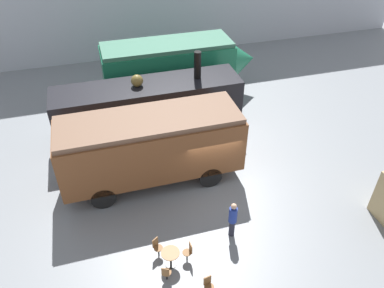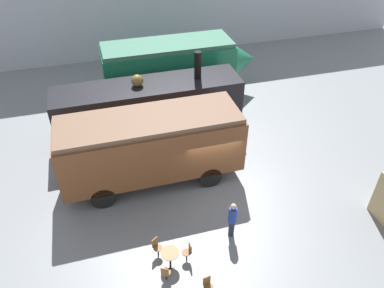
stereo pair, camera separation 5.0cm
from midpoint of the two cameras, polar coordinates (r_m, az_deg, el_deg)
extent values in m
plane|color=gray|center=(18.42, 2.69, -5.45)|extent=(80.00, 80.00, 0.00)
cube|color=#196B47|center=(23.97, -3.76, 11.39)|extent=(8.01, 2.82, 2.89)
cone|color=#196B47|center=(25.35, 7.37, 12.66)|extent=(1.80, 2.68, 2.68)
cube|color=#366B54|center=(23.34, -3.92, 14.85)|extent=(7.85, 2.60, 0.24)
cylinder|color=black|center=(24.13, 2.74, 7.36)|extent=(0.95, 0.12, 0.95)
cylinder|color=black|center=(26.39, 0.87, 10.18)|extent=(0.95, 0.12, 0.95)
cylinder|color=black|center=(23.22, -8.65, 5.65)|extent=(0.95, 0.12, 0.95)
cylinder|color=black|center=(25.56, -9.62, 8.68)|extent=(0.95, 0.12, 0.95)
cube|color=black|center=(20.70, -6.69, 5.99)|extent=(10.10, 2.45, 2.45)
cylinder|color=black|center=(20.30, 0.78, 11.94)|extent=(0.39, 0.39, 1.50)
sphere|color=brown|center=(19.90, -8.45, 9.52)|extent=(0.64, 0.64, 0.64)
cylinder|color=black|center=(21.08, 2.27, 2.46)|extent=(0.92, 0.12, 0.92)
cylinder|color=black|center=(22.94, 0.48, 5.64)|extent=(0.92, 0.12, 0.92)
cylinder|color=black|center=(20.33, -14.20, -0.31)|extent=(0.92, 0.12, 0.92)
cylinder|color=black|center=(22.25, -14.68, 3.20)|extent=(0.92, 0.12, 0.92)
cube|color=brown|center=(17.34, -6.36, -0.21)|extent=(8.30, 2.85, 2.55)
cube|color=brown|center=(16.53, -6.68, 3.63)|extent=(8.13, 2.62, 0.24)
cylinder|color=black|center=(17.70, 2.76, -5.14)|extent=(1.12, 0.12, 1.12)
cylinder|color=black|center=(19.69, 0.28, -0.01)|extent=(1.12, 0.12, 1.12)
cylinder|color=black|center=(17.14, -13.41, -8.12)|extent=(1.12, 0.12, 1.12)
cylinder|color=black|center=(19.20, -14.16, -2.50)|extent=(1.12, 0.12, 1.12)
cylinder|color=black|center=(15.23, -3.32, -17.79)|extent=(0.44, 0.44, 0.02)
cylinder|color=black|center=(14.95, -3.36, -17.02)|extent=(0.08, 0.08, 0.68)
cylinder|color=olive|center=(14.67, -3.42, -16.22)|extent=(0.71, 0.71, 0.03)
cylinder|color=brown|center=(14.17, 2.52, -20.99)|extent=(0.36, 0.36, 0.03)
cube|color=brown|center=(14.05, 2.25, -20.03)|extent=(0.29, 0.08, 0.42)
cylinder|color=black|center=(15.18, -0.87, -16.70)|extent=(0.06, 0.06, 0.42)
cylinder|color=brown|center=(15.00, -0.87, -16.19)|extent=(0.36, 0.36, 0.03)
cube|color=brown|center=(14.84, -0.30, -15.52)|extent=(0.06, 0.29, 0.42)
cylinder|color=black|center=(15.36, -5.20, -16.01)|extent=(0.06, 0.06, 0.42)
cylinder|color=brown|center=(15.18, -5.25, -15.50)|extent=(0.36, 0.36, 0.03)
cube|color=brown|center=(15.07, -5.73, -14.67)|extent=(0.26, 0.19, 0.42)
cylinder|color=black|center=(14.71, -3.96, -19.39)|extent=(0.06, 0.06, 0.42)
cylinder|color=brown|center=(14.53, -4.00, -18.90)|extent=(0.36, 0.36, 0.03)
cube|color=brown|center=(14.26, -4.19, -18.90)|extent=(0.28, 0.16, 0.42)
cylinder|color=#262633|center=(15.86, 5.99, -12.58)|extent=(0.24, 0.24, 0.83)
cylinder|color=navy|center=(15.27, 6.18, -10.69)|extent=(0.34, 0.34, 0.74)
sphere|color=tan|center=(14.91, 6.30, -9.43)|extent=(0.24, 0.24, 0.24)
camera|label=1|loc=(0.03, -90.08, -0.06)|focal=35.00mm
camera|label=2|loc=(0.03, 89.92, 0.06)|focal=35.00mm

